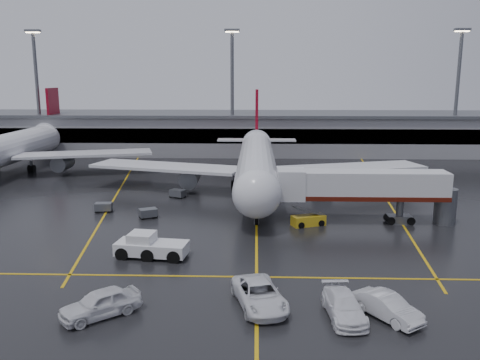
{
  "coord_description": "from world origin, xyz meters",
  "views": [
    {
      "loc": [
        -0.12,
        -60.45,
        16.04
      ],
      "look_at": [
        -2.0,
        -2.0,
        4.0
      ],
      "focal_mm": 37.36,
      "sensor_mm": 36.0,
      "label": 1
    }
  ],
  "objects": [
    {
      "name": "baggage_cart_c",
      "position": [
        -10.73,
        5.29,
        0.63
      ],
      "size": [
        2.37,
        2.05,
        1.12
      ],
      "color": "#595B60",
      "rests_on": "ground"
    },
    {
      "name": "terminal",
      "position": [
        0.0,
        47.93,
        4.32
      ],
      "size": [
        122.0,
        19.0,
        8.6
      ],
      "color": "gray",
      "rests_on": "ground"
    },
    {
      "name": "baggage_cart_a",
      "position": [
        -12.59,
        -4.84,
        0.63
      ],
      "size": [
        2.37,
        2.05,
        1.12
      ],
      "color": "#595B60",
      "rests_on": "ground"
    },
    {
      "name": "apron_line_right",
      "position": [
        18.0,
        10.0,
        0.01
      ],
      "size": [
        7.57,
        69.64,
        0.02
      ],
      "primitive_type": "cube",
      "rotation": [
        0.0,
        0.0,
        -0.1
      ],
      "color": "gold",
      "rests_on": "ground"
    },
    {
      "name": "service_van_a",
      "position": [
        0.2,
        -27.34,
        0.9
      ],
      "size": [
        4.55,
        7.0,
        1.79
      ],
      "primitive_type": "imported",
      "rotation": [
        0.0,
        0.0,
        0.26
      ],
      "color": "white",
      "rests_on": "ground"
    },
    {
      "name": "jet_bridge",
      "position": [
        11.87,
        -6.0,
        3.93
      ],
      "size": [
        19.9,
        3.4,
        6.05
      ],
      "color": "silver",
      "rests_on": "ground"
    },
    {
      "name": "main_airliner",
      "position": [
        0.0,
        9.7,
        4.21
      ],
      "size": [
        48.8,
        45.6,
        14.1
      ],
      "color": "silver",
      "rests_on": "ground"
    },
    {
      "name": "light_mast_mid",
      "position": [
        -5.0,
        42.0,
        14.47
      ],
      "size": [
        3.0,
        1.2,
        25.45
      ],
      "color": "#595B60",
      "rests_on": "ground"
    },
    {
      "name": "pushback_tractor",
      "position": [
        -9.71,
        -17.51,
        0.92
      ],
      "size": [
        6.76,
        3.55,
        2.31
      ],
      "color": "silver",
      "rests_on": "ground"
    },
    {
      "name": "apron_line_left",
      "position": [
        -20.0,
        10.0,
        0.01
      ],
      "size": [
        9.99,
        69.35,
        0.02
      ],
      "primitive_type": "cube",
      "rotation": [
        0.0,
        0.0,
        0.14
      ],
      "color": "gold",
      "rests_on": "ground"
    },
    {
      "name": "light_mast_left",
      "position": [
        -45.0,
        42.0,
        14.47
      ],
      "size": [
        3.0,
        1.2,
        25.45
      ],
      "color": "#595B60",
      "rests_on": "ground"
    },
    {
      "name": "apron_line_centre",
      "position": [
        0.0,
        0.0,
        0.01
      ],
      "size": [
        0.25,
        90.0,
        0.02
      ],
      "primitive_type": "cube",
      "color": "gold",
      "rests_on": "ground"
    },
    {
      "name": "service_van_c",
      "position": [
        8.84,
        -28.84,
        0.84
      ],
      "size": [
        4.38,
        5.21,
        1.68
      ],
      "primitive_type": "imported",
      "rotation": [
        0.0,
        0.0,
        0.61
      ],
      "color": "silver",
      "rests_on": "ground"
    },
    {
      "name": "baggage_cart_b",
      "position": [
        -18.6,
        -2.28,
        0.63
      ],
      "size": [
        2.12,
        1.5,
        1.12
      ],
      "color": "#595B60",
      "rests_on": "ground"
    },
    {
      "name": "light_mast_right",
      "position": [
        40.0,
        42.0,
        14.47
      ],
      "size": [
        3.0,
        1.2,
        25.45
      ],
      "color": "#595B60",
      "rests_on": "ground"
    },
    {
      "name": "service_van_d",
      "position": [
        -10.66,
        -29.17,
        0.95
      ],
      "size": [
        5.71,
        5.24,
        1.89
      ],
      "primitive_type": "imported",
      "rotation": [
        0.0,
        0.0,
        -0.89
      ],
      "color": "silver",
      "rests_on": "ground"
    },
    {
      "name": "apron_line_stop",
      "position": [
        0.0,
        -22.0,
        0.01
      ],
      "size": [
        60.0,
        0.25,
        0.02
      ],
      "primitive_type": "cube",
      "color": "gold",
      "rests_on": "ground"
    },
    {
      "name": "ground",
      "position": [
        0.0,
        0.0,
        0.0
      ],
      "size": [
        220.0,
        220.0,
        0.0
      ],
      "primitive_type": "plane",
      "color": "black",
      "rests_on": "ground"
    },
    {
      "name": "belt_loader",
      "position": [
        5.72,
        -7.16,
        0.57
      ],
      "size": [
        3.97,
        2.75,
        2.32
      ],
      "color": "gold",
      "rests_on": "ground"
    },
    {
      "name": "service_van_b",
      "position": [
        5.92,
        -28.79,
        0.81
      ],
      "size": [
        2.73,
        5.78,
        1.63
      ],
      "primitive_type": "imported",
      "rotation": [
        0.0,
        0.0,
        0.08
      ],
      "color": "white",
      "rests_on": "ground"
    },
    {
      "name": "second_airliner",
      "position": [
        -42.0,
        21.7,
        4.21
      ],
      "size": [
        48.8,
        45.6,
        14.1
      ],
      "color": "silver",
      "rests_on": "ground"
    }
  ]
}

